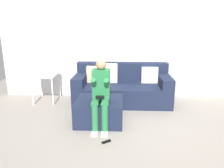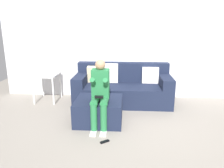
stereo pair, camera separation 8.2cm
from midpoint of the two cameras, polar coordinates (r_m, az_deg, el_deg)
The scene contains 7 objects.
ground_plane at distance 3.59m, azimuth 6.53°, elevation -13.30°, with size 8.15×8.15×0.00m, color gray.
wall_back at distance 5.21m, azimuth 5.98°, elevation 11.20°, with size 6.27×0.10×2.70m, color silver.
couch_sectional at distance 4.94m, azimuth 3.19°, elevation -1.00°, with size 2.12×0.96×0.87m.
ottoman at distance 3.98m, azimuth -2.84°, elevation -6.94°, with size 0.84×0.78×0.42m, color #192138.
person_seated at distance 3.65m, azimuth -2.52°, elevation -1.91°, with size 0.29×0.60×1.16m.
side_table at distance 5.18m, azimuth -16.31°, elevation 1.56°, with size 0.51×0.62×0.63m.
remote_near_ottoman at distance 3.38m, azimuth -1.21°, elevation -14.90°, with size 0.15×0.04×0.02m, color black.
Camera 2 is at (-0.15, -3.15, 1.71)m, focal length 34.78 mm.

